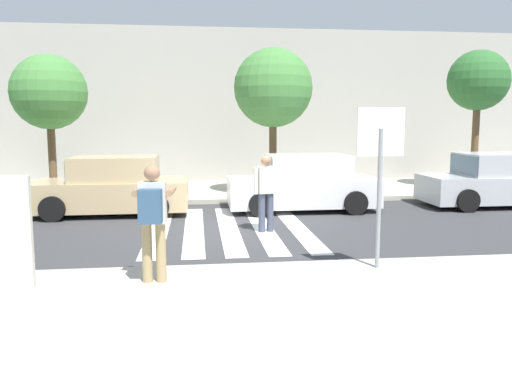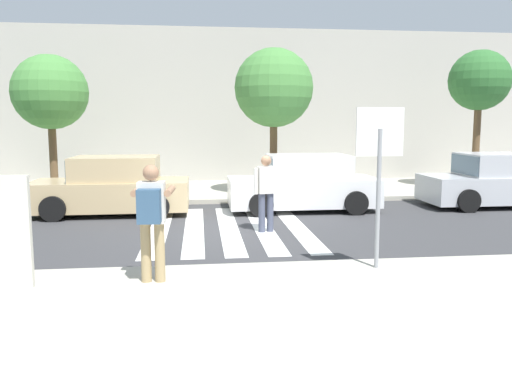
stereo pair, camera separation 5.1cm
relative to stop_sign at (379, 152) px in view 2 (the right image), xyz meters
The scene contains 18 objects.
ground_plane 4.71m from the stop_sign, 120.35° to the left, with size 120.00×120.00×0.00m, color #38383A.
sidewalk_near 3.84m from the stop_sign, 130.48° to the right, with size 60.00×6.00×0.14m, color #B2AD9E.
sidewalk_far 10.10m from the stop_sign, 102.54° to the left, with size 60.00×4.80×0.14m, color #B2AD9E.
building_facade_far 14.28m from the stop_sign, 98.70° to the left, with size 56.00×4.00×6.05m, color #ADA89E.
crosswalk_stripe_0 5.75m from the stop_sign, 134.07° to the left, with size 0.44×5.20×0.01m, color silver.
crosswalk_stripe_1 5.27m from the stop_sign, 127.30° to the left, with size 0.44×5.20×0.01m, color silver.
crosswalk_stripe_2 4.86m from the stop_sign, 119.04° to the left, with size 0.44×5.20×0.01m, color silver.
crosswalk_stripe_3 4.57m from the stop_sign, 109.24° to the left, with size 0.44×5.20×0.01m, color silver.
crosswalk_stripe_4 4.40m from the stop_sign, 98.12° to the left, with size 0.44×5.20×0.01m, color silver.
stop_sign is the anchor object (origin of this frame).
photographer_with_backpack 3.62m from the stop_sign, behind, with size 0.62×0.87×1.72m.
pedestrian_crossing 3.77m from the stop_sign, 111.63° to the left, with size 0.57×0.32×1.72m.
parked_car_tan 7.98m from the stop_sign, 130.61° to the left, with size 4.10×1.92×1.55m.
parked_car_white 6.11m from the stop_sign, 89.23° to the left, with size 4.10×1.92×1.55m.
parked_car_silver 8.41m from the stop_sign, 45.97° to the left, with size 4.10×1.92×1.55m.
street_tree_west 11.42m from the stop_sign, 130.41° to the left, with size 2.29×2.29×4.37m.
street_tree_center 8.24m from the stop_sign, 93.30° to the left, with size 2.46×2.46×4.60m.
street_tree_east 11.07m from the stop_sign, 52.40° to the left, with size 2.04×2.04×4.73m.
Camera 2 is at (-0.66, -11.23, 2.49)m, focal length 35.00 mm.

